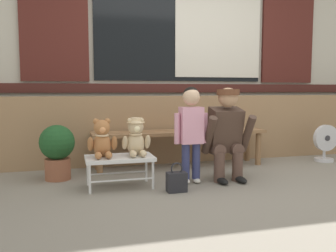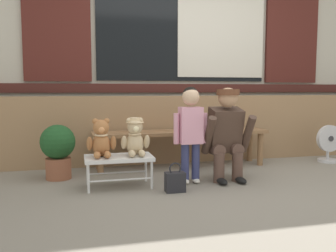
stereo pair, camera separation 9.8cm
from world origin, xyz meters
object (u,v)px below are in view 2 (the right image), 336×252
at_px(adult_crouching, 226,134).
at_px(floor_fan, 329,144).
at_px(wooden_bench_long, 181,136).
at_px(small_display_bench, 119,160).
at_px(teddy_bear_plain, 101,140).
at_px(child_standing, 191,124).
at_px(potted_plant, 58,148).
at_px(teddy_bear_with_hat, 135,137).
at_px(handbag_on_ground, 175,181).

xyz_separation_m(adult_crouching, floor_fan, (1.64, 0.53, -0.24)).
bearing_deg(wooden_bench_long, small_display_bench, -138.87).
xyz_separation_m(small_display_bench, teddy_bear_plain, (-0.16, 0.00, 0.20)).
distance_m(child_standing, adult_crouching, 0.41).
bearing_deg(small_display_bench, floor_fan, 11.16).
bearing_deg(floor_fan, potted_plant, -178.85).
relative_size(teddy_bear_with_hat, handbag_on_ground, 1.34).
bearing_deg(potted_plant, teddy_bear_plain, -48.54).
bearing_deg(teddy_bear_with_hat, small_display_bench, -179.23).
xyz_separation_m(wooden_bench_long, teddy_bear_plain, (-0.99, -0.72, 0.09)).
relative_size(small_display_bench, floor_fan, 1.33).
bearing_deg(teddy_bear_plain, adult_crouching, 0.33).
relative_size(child_standing, floor_fan, 2.00).
bearing_deg(teddy_bear_with_hat, wooden_bench_long, 47.16).
xyz_separation_m(child_standing, handbag_on_ground, (-0.23, -0.27, -0.50)).
relative_size(small_display_bench, child_standing, 0.67).
bearing_deg(small_display_bench, teddy_bear_with_hat, 0.77).
xyz_separation_m(teddy_bear_plain, teddy_bear_with_hat, (0.32, 0.00, 0.01)).
relative_size(teddy_bear_plain, teddy_bear_with_hat, 1.00).
bearing_deg(floor_fan, teddy_bear_with_hat, -168.22).
bearing_deg(wooden_bench_long, adult_crouching, -69.24).
bearing_deg(teddy_bear_with_hat, child_standing, -2.88).
relative_size(teddy_bear_with_hat, child_standing, 0.38).
height_order(wooden_bench_long, teddy_bear_with_hat, teddy_bear_with_hat).
relative_size(wooden_bench_long, child_standing, 2.19).
height_order(wooden_bench_long, potted_plant, potted_plant).
height_order(potted_plant, floor_fan, potted_plant).
xyz_separation_m(small_display_bench, child_standing, (0.71, -0.03, 0.33)).
relative_size(teddy_bear_with_hat, potted_plant, 0.64).
distance_m(adult_crouching, handbag_on_ground, 0.79).
height_order(teddy_bear_with_hat, child_standing, child_standing).
bearing_deg(small_display_bench, handbag_on_ground, -31.48).
height_order(small_display_bench, handbag_on_ground, small_display_bench).
distance_m(teddy_bear_plain, adult_crouching, 1.26).
bearing_deg(adult_crouching, potted_plant, 164.52).
distance_m(teddy_bear_plain, child_standing, 0.88).
height_order(wooden_bench_long, small_display_bench, wooden_bench_long).
relative_size(small_display_bench, teddy_bear_with_hat, 1.76).
bearing_deg(adult_crouching, handbag_on_ground, -154.29).
distance_m(teddy_bear_with_hat, child_standing, 0.56).
xyz_separation_m(small_display_bench, handbag_on_ground, (0.48, -0.29, -0.17)).
height_order(teddy_bear_plain, child_standing, child_standing).
bearing_deg(handbag_on_ground, teddy_bear_plain, 155.25).
relative_size(teddy_bear_plain, child_standing, 0.38).
relative_size(teddy_bear_with_hat, floor_fan, 0.76).
bearing_deg(wooden_bench_long, teddy_bear_plain, -143.84).
xyz_separation_m(teddy_bear_plain, potted_plant, (-0.42, 0.47, -0.14)).
bearing_deg(adult_crouching, teddy_bear_plain, -179.67).
xyz_separation_m(child_standing, adult_crouching, (0.40, 0.03, -0.11)).
bearing_deg(handbag_on_ground, teddy_bear_with_hat, 137.15).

